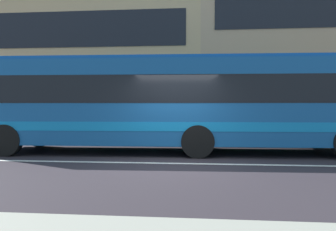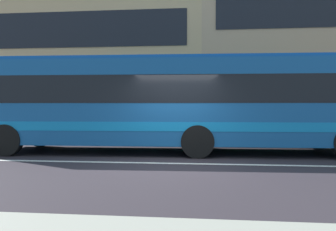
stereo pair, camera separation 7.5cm
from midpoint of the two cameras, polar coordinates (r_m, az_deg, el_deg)
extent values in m
plane|color=#2B262C|center=(8.79, 0.90, -8.60)|extent=(160.00, 160.00, 0.00)
cube|color=silver|center=(8.79, 0.90, -8.57)|extent=(60.00, 0.16, 0.01)
cube|color=#2A692D|center=(14.22, 13.41, -2.23)|extent=(13.94, 1.10, 1.20)
cube|color=tan|center=(24.74, -19.21, 10.06)|extent=(20.49, 8.63, 10.36)
cube|color=black|center=(21.08, -24.26, 13.76)|extent=(18.85, 0.04, 2.07)
cube|color=#15508E|center=(10.73, 0.81, 2.35)|extent=(12.47, 2.84, 2.68)
cube|color=black|center=(10.74, 0.81, 4.49)|extent=(11.73, 2.84, 0.86)
cube|color=#1179BE|center=(10.75, 0.80, -1.58)|extent=(12.23, 2.86, 0.28)
cube|color=#124C95|center=(10.83, 0.81, 9.77)|extent=(11.97, 2.43, 0.12)
cylinder|color=black|center=(11.21, -27.22, -3.96)|extent=(1.01, 0.31, 1.00)
cylinder|color=black|center=(13.21, -22.13, -3.05)|extent=(1.01, 0.31, 1.00)
cylinder|color=black|center=(9.64, 5.13, -4.68)|extent=(1.01, 0.31, 1.00)
cylinder|color=black|center=(11.91, 4.83, -3.44)|extent=(1.01, 0.31, 1.00)
cylinder|color=black|center=(12.80, 25.08, -3.24)|extent=(1.01, 0.31, 1.00)
camera|label=1|loc=(0.04, -90.21, -0.01)|focal=33.97mm
camera|label=2|loc=(0.04, 89.79, 0.01)|focal=33.97mm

